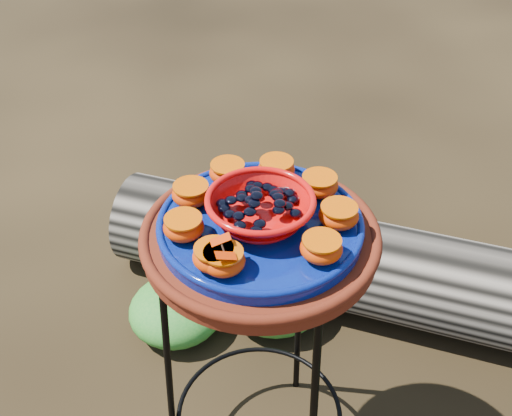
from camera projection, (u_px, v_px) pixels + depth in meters
The scene contains 18 objects.
plant_stand at pixel (260, 361), 1.45m from camera, with size 0.44×0.44×0.70m, color black, non-canonical shape.
terracotta_saucer at pixel (260, 239), 1.22m from camera, with size 0.45×0.45×0.04m, color #541B09.
cobalt_plate at pixel (260, 226), 1.21m from camera, with size 0.38×0.38×0.03m, color #070844.
red_bowl at pixel (260, 210), 1.18m from camera, with size 0.19×0.19×0.05m, color red, non-canonical shape.
glass_gems at pixel (260, 193), 1.16m from camera, with size 0.15×0.15×0.03m, color black, non-canonical shape.
orange_half_0 at pixel (224, 261), 1.08m from camera, with size 0.07×0.07×0.04m, color #C74803.
orange_half_1 at pixel (321, 248), 1.11m from camera, with size 0.07×0.07×0.04m, color #C74803.
orange_half_2 at pixel (339, 215), 1.18m from camera, with size 0.07×0.07×0.04m, color #C74803.
orange_half_3 at pixel (319, 185), 1.25m from camera, with size 0.07×0.07×0.04m, color #C74803.
orange_half_4 at pixel (276, 169), 1.29m from camera, with size 0.07×0.07×0.04m, color #C74803.
orange_half_5 at pixel (228, 172), 1.29m from camera, with size 0.07×0.07×0.04m, color #C74803.
orange_half_6 at pixel (191, 194), 1.23m from camera, with size 0.07×0.07×0.04m, color #C74803.
orange_half_7 at pixel (184, 227), 1.15m from camera, with size 0.07×0.07×0.04m, color #C74803.
orange_half_8 at pixel (214, 257), 1.09m from camera, with size 0.07×0.07×0.04m, color #C74803.
butterfly at pixel (223, 249), 1.07m from camera, with size 0.08×0.05×0.01m, color red, non-canonical shape.
driftwood_log at pixel (359, 266), 1.99m from camera, with size 1.58×0.42×0.30m, color black, non-canonical shape.
foliage_left at pixel (176, 309), 1.95m from camera, with size 0.29×0.29×0.14m, color #1C6D1E.
foliage_back at pixel (275, 292), 1.99m from camera, with size 0.33×0.33×0.17m, color #1C6D1E.
Camera 1 is at (0.44, -0.82, 1.52)m, focal length 45.00 mm.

